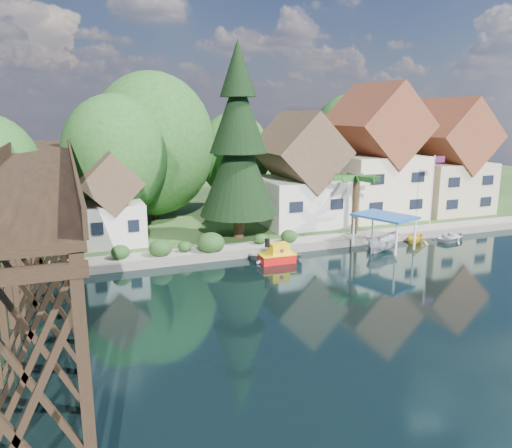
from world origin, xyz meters
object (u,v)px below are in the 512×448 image
object	(u,v)px
house_left	(298,177)
boat_canopy	(384,236)
house_right	(445,164)
boat_yellow	(416,235)
trestle_bridge	(41,212)
conifer	(238,146)
house_center	(374,160)
boat_white_a	(276,254)
shed	(112,205)
palm_tree	(356,180)
boat_white_b	(452,236)
tugboat	(277,255)
flagpole	(434,184)

from	to	relation	value
house_left	boat_canopy	bearing A→B (deg)	-73.51
house_right	boat_yellow	world-z (taller)	house_right
trestle_bridge	conifer	world-z (taller)	conifer
house_center	boat_white_a	world-z (taller)	house_center
house_center	trestle_bridge	bearing A→B (deg)	-160.51
shed	palm_tree	size ratio (longest dim) A/B	1.37
house_left	trestle_bridge	bearing A→B (deg)	-154.79
house_left	boat_yellow	distance (m)	12.50
house_left	boat_white_b	size ratio (longest dim) A/B	2.94
tugboat	boat_white_b	xyz separation A→B (m)	(17.65, 0.71, -0.21)
palm_tree	boat_yellow	size ratio (longest dim) A/B	2.18
conifer	tugboat	size ratio (longest dim) A/B	6.02
shed	conifer	xyz separation A→B (m)	(10.59, -1.96, 4.75)
boat_white_a	flagpole	bearing A→B (deg)	-54.97
trestle_bridge	shed	size ratio (longest dim) A/B	5.63
flagpole	boat_white_a	bearing A→B (deg)	-170.67
conifer	tugboat	world-z (taller)	conifer
house_left	palm_tree	world-z (taller)	house_left
shed	trestle_bridge	bearing A→B (deg)	-118.19
conifer	boat_canopy	bearing A→B (deg)	-33.09
boat_white_a	boat_canopy	xyz separation A→B (m)	(9.35, -0.95, 0.88)
house_right	boat_canopy	world-z (taller)	house_right
boat_canopy	house_left	bearing A→B (deg)	106.49
house_right	boat_white_a	size ratio (longest dim) A/B	2.93
boat_canopy	boat_white_b	world-z (taller)	boat_canopy
house_center	shed	world-z (taller)	house_center
boat_canopy	boat_yellow	xyz separation A→B (m)	(4.19, 1.10, -0.63)
tugboat	boat_canopy	xyz separation A→B (m)	(9.60, -0.12, 0.72)
house_center	boat_yellow	world-z (taller)	house_center
house_right	house_left	bearing A→B (deg)	-180.00
boat_white_b	flagpole	bearing A→B (deg)	-22.11
boat_white_a	palm_tree	bearing A→B (deg)	-45.09
house_right	flagpole	xyz separation A→B (m)	(-6.88, -6.45, -1.01)
shed	house_center	bearing A→B (deg)	4.24
house_right	boat_canopy	xyz separation A→B (m)	(-14.96, -10.27, -4.46)
house_center	boat_white_a	xyz separation A→B (m)	(-15.31, -9.81, -5.98)
flagpole	boat_yellow	world-z (taller)	flagpole
house_left	shed	bearing A→B (deg)	-175.23
trestle_bridge	tugboat	distance (m)	17.12
trestle_bridge	boat_white_b	bearing A→B (deg)	2.34
boat_canopy	house_center	bearing A→B (deg)	61.04
trestle_bridge	house_right	xyz separation A→B (m)	(41.00, 10.83, 0.43)
palm_tree	boat_yellow	bearing A→B (deg)	-33.93
flagpole	boat_white_b	xyz separation A→B (m)	(-0.04, -2.99, -4.38)
tugboat	house_right	bearing A→B (deg)	22.44
palm_tree	tugboat	world-z (taller)	palm_tree
flagpole	trestle_bridge	bearing A→B (deg)	-172.69
house_left	boat_canopy	distance (m)	11.37
conifer	shed	bearing A→B (deg)	169.51
flagpole	tugboat	xyz separation A→B (m)	(-17.69, -3.70, -4.16)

